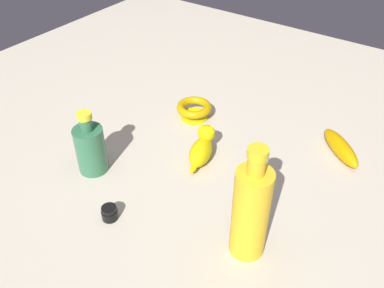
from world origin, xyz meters
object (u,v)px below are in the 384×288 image
nail_polish_jar (110,213)px  cat_figurine (202,148)px  banana (341,148)px  bowl (194,109)px  bottle_short (90,148)px  bottle_tall (251,211)px

nail_polish_jar → cat_figurine: bearing=-100.2°
banana → bowl: 0.42m
bottle_short → bowl: size_ratio=1.65×
bottle_short → cat_figurine: bearing=-136.8°
banana → bottle_short: bearing=-97.7°
nail_polish_jar → bowl: bowl is taller
bottle_tall → banana: bearing=-97.0°
bowl → cat_figurine: bearing=130.8°
nail_polish_jar → bowl: (0.07, -0.43, 0.01)m
bottle_short → cat_figurine: 0.28m
nail_polish_jar → cat_figurine: size_ratio=0.27×
bottle_tall → bowl: (0.36, -0.33, -0.08)m
bottle_tall → bowl: 0.50m
bottle_tall → nail_polish_jar: bearing=19.5°
bottle_short → bottle_tall: bottle_tall is taller
banana → bowl: bearing=-127.1°
cat_figurine → bottle_tall: (-0.24, 0.18, 0.07)m
nail_polish_jar → banana: bearing=-123.4°
nail_polish_jar → bowl: bearing=-80.2°
cat_figurine → bottle_tall: bearing=142.0°
bottle_short → bottle_tall: size_ratio=0.65×
bottle_short → banana: (-0.49, -0.42, -0.05)m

